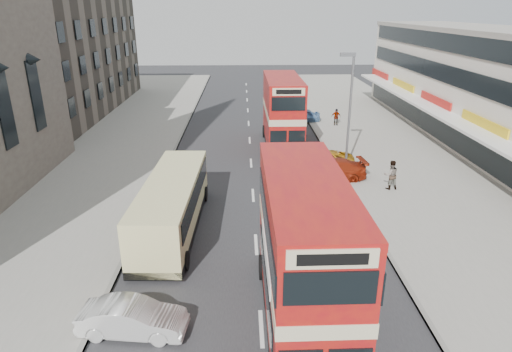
% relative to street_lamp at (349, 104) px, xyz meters
% --- Properties ---
extents(road_surface, '(12.00, 90.00, 0.01)m').
position_rel_street_lamp_xyz_m(road_surface, '(-6.52, 2.00, -4.78)').
color(road_surface, '#28282B').
rests_on(road_surface, ground).
extents(pavement_right, '(12.00, 90.00, 0.15)m').
position_rel_street_lamp_xyz_m(pavement_right, '(5.48, 2.00, -4.71)').
color(pavement_right, gray).
rests_on(pavement_right, ground).
extents(pavement_left, '(12.00, 90.00, 0.15)m').
position_rel_street_lamp_xyz_m(pavement_left, '(-18.52, 2.00, -4.71)').
color(pavement_left, gray).
rests_on(pavement_left, ground).
extents(kerb_left, '(0.20, 90.00, 0.16)m').
position_rel_street_lamp_xyz_m(kerb_left, '(-12.62, 2.00, -4.71)').
color(kerb_left, gray).
rests_on(kerb_left, ground).
extents(kerb_right, '(0.20, 90.00, 0.16)m').
position_rel_street_lamp_xyz_m(kerb_right, '(-0.42, 2.00, -4.71)').
color(kerb_right, gray).
rests_on(kerb_right, ground).
extents(brick_terrace, '(14.00, 28.00, 12.00)m').
position_rel_street_lamp_xyz_m(brick_terrace, '(-28.52, 20.00, 1.22)').
color(brick_terrace, '#66594C').
rests_on(brick_terrace, ground).
extents(commercial_row, '(9.90, 46.20, 9.30)m').
position_rel_street_lamp_xyz_m(commercial_row, '(13.42, 4.00, -0.09)').
color(commercial_row, beige).
rests_on(commercial_row, ground).
extents(street_lamp, '(1.00, 0.20, 8.12)m').
position_rel_street_lamp_xyz_m(street_lamp, '(0.00, 0.00, 0.00)').
color(street_lamp, slate).
rests_on(street_lamp, ground).
extents(bus_main, '(2.75, 9.76, 5.37)m').
position_rel_street_lamp_xyz_m(bus_main, '(-5.02, -15.56, -1.96)').
color(bus_main, black).
rests_on(bus_main, ground).
extents(bus_second, '(2.76, 9.96, 5.48)m').
position_rel_street_lamp_xyz_m(bus_second, '(-3.85, 6.21, -1.90)').
color(bus_second, black).
rests_on(bus_second, ground).
extents(coach, '(2.84, 9.79, 2.57)m').
position_rel_street_lamp_xyz_m(coach, '(-10.73, -8.36, -3.27)').
color(coach, black).
rests_on(coach, ground).
extents(car_left_front, '(3.90, 1.74, 1.24)m').
position_rel_street_lamp_xyz_m(car_left_front, '(-11.05, -16.07, -4.16)').
color(car_left_front, silver).
rests_on(car_left_front, ground).
extents(car_right_a, '(5.15, 2.49, 1.45)m').
position_rel_street_lamp_xyz_m(car_right_a, '(-1.48, -1.70, -4.06)').
color(car_right_a, '#99260F').
rests_on(car_right_a, ground).
extents(car_right_b, '(4.42, 2.30, 1.19)m').
position_rel_street_lamp_xyz_m(car_right_b, '(-1.29, 1.00, -4.19)').
color(car_right_b, '#BE8013').
rests_on(car_right_b, ground).
extents(car_right_c, '(4.11, 1.87, 1.37)m').
position_rel_street_lamp_xyz_m(car_right_c, '(-1.38, 14.26, -4.10)').
color(car_right_c, '#5B86B6').
rests_on(car_right_c, ground).
extents(pedestrian_near, '(0.73, 0.52, 1.90)m').
position_rel_street_lamp_xyz_m(pedestrian_near, '(2.09, -3.56, -3.69)').
color(pedestrian_near, gray).
rests_on(pedestrian_near, pavement_right).
extents(pedestrian_far, '(0.97, 0.47, 1.60)m').
position_rel_street_lamp_xyz_m(pedestrian_far, '(1.92, 12.52, -3.84)').
color(pedestrian_far, gray).
rests_on(pedestrian_far, pavement_right).
extents(cyclist, '(0.61, 1.53, 2.04)m').
position_rel_street_lamp_xyz_m(cyclist, '(-2.42, 4.16, -4.07)').
color(cyclist, gray).
rests_on(cyclist, ground).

